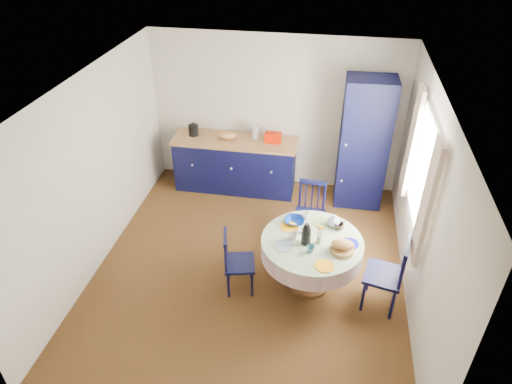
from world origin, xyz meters
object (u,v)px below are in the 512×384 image
mug_a (293,236)px  mug_b (311,249)px  chair_right (388,274)px  mug_d (305,216)px  kitchen_counter (235,163)px  mug_c (339,226)px  pantry_cabinet (364,144)px  chair_far (310,213)px  chair_left (237,262)px  cobalt_bowl (295,221)px  dining_table (312,248)px

mug_a → mug_b: bearing=-40.2°
chair_right → mug_d: size_ratio=9.69×
kitchen_counter → mug_d: kitchen_counter is taller
mug_c → mug_d: 0.45m
pantry_cabinet → mug_b: (-0.61, -2.26, -0.25)m
chair_far → mug_b: size_ratio=10.24×
chair_left → chair_far: (0.80, 1.11, 0.04)m
chair_far → mug_d: 0.59m
chair_left → mug_b: size_ratio=9.42×
kitchen_counter → cobalt_bowl: size_ratio=8.14×
chair_right → cobalt_bowl: chair_right is taller
chair_right → cobalt_bowl: 1.27m
chair_right → chair_far: bearing=-125.3°
chair_left → mug_b: (0.88, -0.01, 0.35)m
mug_b → chair_far: bearing=94.1°
chair_right → mug_c: 0.79m
kitchen_counter → mug_c: size_ratio=18.23×
dining_table → mug_b: bearing=-94.6°
mug_d → chair_left: bearing=-141.5°
mug_d → cobalt_bowl: (-0.12, -0.11, -0.02)m
chair_right → cobalt_bowl: bearing=-100.3°
dining_table → mug_d: (-0.14, 0.41, 0.17)m
chair_far → cobalt_bowl: chair_far is taller
pantry_cabinet → chair_far: bearing=-122.9°
chair_right → mug_b: chair_right is taller
mug_d → mug_b: bearing=-79.2°
mug_a → cobalt_bowl: bearing=91.6°
mug_a → kitchen_counter: bearing=118.9°
chair_left → chair_right: chair_right is taller
dining_table → mug_a: size_ratio=11.09×
chair_left → cobalt_bowl: size_ratio=3.46×
chair_left → mug_c: bearing=-81.5°
pantry_cabinet → mug_a: bearing=-113.8°
mug_a → mug_b: size_ratio=1.22×
chair_right → mug_b: 0.95m
pantry_cabinet → mug_a: (-0.84, -2.07, -0.25)m
kitchen_counter → mug_a: bearing=-61.4°
kitchen_counter → mug_c: (1.71, -1.83, 0.32)m
cobalt_bowl → pantry_cabinet: bearing=64.2°
kitchen_counter → mug_c: bearing=-47.1°
mug_a → chair_right: bearing=-7.8°
mug_c → dining_table: bearing=-137.6°
kitchen_counter → chair_left: size_ratio=2.35×
kitchen_counter → mug_b: (1.40, -2.31, 0.32)m
pantry_cabinet → mug_d: pantry_cabinet is taller
mug_c → mug_d: size_ratio=1.07×
pantry_cabinet → chair_right: (0.30, -2.22, -0.52)m
dining_table → cobalt_bowl: size_ratio=4.97×
chair_left → chair_far: size_ratio=0.92×
mug_c → mug_d: (-0.43, 0.14, 0.00)m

